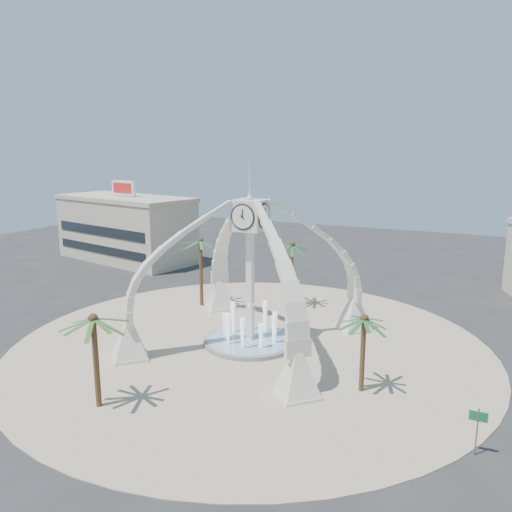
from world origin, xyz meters
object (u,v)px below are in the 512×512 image
at_px(clock_tower, 250,270).
at_px(fountain, 250,340).
at_px(palm_west, 200,242).
at_px(palm_north, 292,246).
at_px(palm_south, 93,320).
at_px(street_sign, 478,422).
at_px(palm_east, 364,319).

distance_m(clock_tower, fountain, 6.20).
bearing_deg(palm_west, clock_tower, -37.59).
bearing_deg(palm_north, palm_south, -97.25).
bearing_deg(street_sign, clock_tower, 150.88).
height_order(palm_east, palm_south, palm_south).
xyz_separation_m(fountain, street_sign, (18.14, -8.96, 1.67)).
bearing_deg(palm_east, palm_north, 126.59).
bearing_deg(street_sign, palm_west, 146.69).
bearing_deg(clock_tower, palm_north, 93.87).
height_order(clock_tower, palm_west, clock_tower).
relative_size(palm_north, street_sign, 2.73).
relative_size(palm_east, palm_west, 0.76).
relative_size(clock_tower, palm_south, 2.67).
bearing_deg(clock_tower, palm_east, -22.33).
height_order(fountain, street_sign, fountain).
height_order(clock_tower, palm_north, clock_tower).
height_order(palm_north, palm_south, palm_north).
distance_m(palm_west, street_sign, 32.38).
bearing_deg(street_sign, palm_south, -170.16).
height_order(fountain, palm_south, palm_south).
distance_m(palm_north, street_sign, 27.90).
distance_m(palm_north, palm_south, 25.18).
distance_m(clock_tower, street_sign, 20.73).
distance_m(palm_west, palm_south, 21.92).
height_order(clock_tower, palm_east, clock_tower).
bearing_deg(palm_west, street_sign, -30.47).
xyz_separation_m(clock_tower, palm_south, (-3.92, -13.92, -0.61)).
xyz_separation_m(palm_north, palm_south, (-3.18, -24.97, -0.70)).
height_order(palm_east, street_sign, palm_east).
bearing_deg(street_sign, fountain, 150.88).
xyz_separation_m(fountain, palm_west, (-9.44, 7.27, 6.64)).
bearing_deg(palm_east, street_sign, -31.55).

